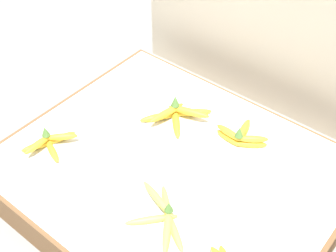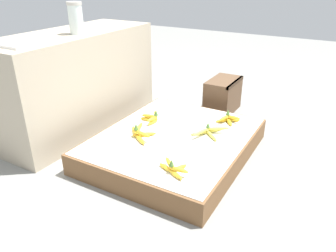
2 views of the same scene
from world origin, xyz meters
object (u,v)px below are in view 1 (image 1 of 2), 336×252
object	(u,v)px
banana_bunch_front_left	(49,142)
banana_bunch_front_midright	(164,216)
banana_bunch_middle_midleft	(177,114)
banana_bunch_middle_midright	(242,135)

from	to	relation	value
banana_bunch_front_left	banana_bunch_front_midright	world-z (taller)	banana_bunch_front_left
banana_bunch_front_midright	banana_bunch_middle_midleft	world-z (taller)	banana_bunch_middle_midleft
banana_bunch_front_midright	banana_bunch_middle_midleft	bearing A→B (deg)	123.52
banana_bunch_front_left	banana_bunch_middle_midright	size ratio (longest dim) A/B	1.05
banana_bunch_middle_midleft	banana_bunch_front_midright	bearing A→B (deg)	-56.48
banana_bunch_front_left	banana_bunch_middle_midleft	xyz separation A→B (m)	(0.27, 0.41, 0.00)
banana_bunch_middle_midright	banana_bunch_middle_midleft	bearing A→B (deg)	-167.30
banana_bunch_front_left	banana_bunch_front_midright	size ratio (longest dim) A/B	0.78
banana_bunch_front_midright	banana_bunch_middle_midleft	xyz separation A→B (m)	(-0.26, 0.40, 0.01)
banana_bunch_middle_midleft	banana_bunch_front_left	bearing A→B (deg)	-122.90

